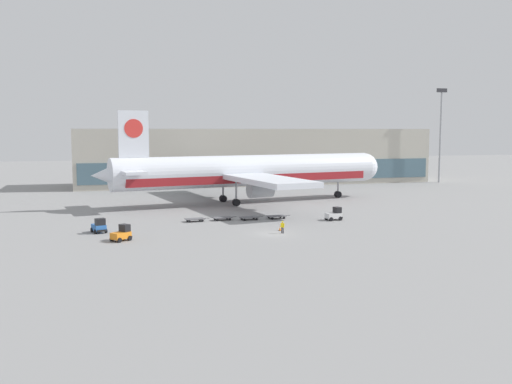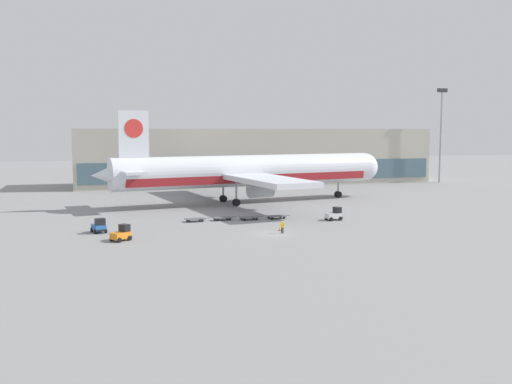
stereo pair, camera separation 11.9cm
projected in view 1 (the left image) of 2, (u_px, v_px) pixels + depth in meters
ground_plane at (274, 234)px, 75.48m from camera, size 400.00×400.00×0.00m
terminal_building at (256, 156)px, 147.15m from camera, size 90.00×18.20×14.00m
light_mast at (441, 129)px, 148.66m from camera, size 2.80×0.50×24.46m
airplane_main at (246, 172)px, 106.88m from camera, size 57.73×48.66×17.00m
baggage_tug_foreground at (99, 226)px, 76.09m from camera, size 2.22×2.74×2.00m
baggage_tug_mid at (334, 214)px, 86.80m from camera, size 2.62×1.92×2.00m
baggage_tug_far at (122, 234)px, 70.58m from camera, size 2.80×2.65×2.00m
baggage_dolly_lead at (195, 219)px, 85.41m from camera, size 3.76×1.79×0.48m
baggage_dolly_second at (222, 218)px, 86.76m from camera, size 3.76×1.79×0.48m
baggage_dolly_third at (249, 217)px, 87.10m from camera, size 3.76×1.79×0.48m
baggage_dolly_trail at (277, 216)px, 88.24m from camera, size 3.76×1.79×0.48m
ground_crew_near at (282, 226)px, 75.65m from camera, size 0.43×0.43×1.66m
traffic_cone_near at (280, 228)px, 77.73m from camera, size 0.40×0.40×0.71m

